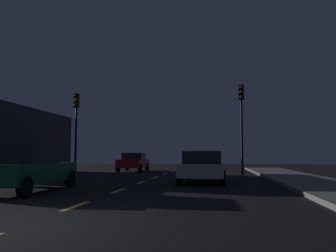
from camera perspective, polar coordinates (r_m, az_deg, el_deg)
ground_plane at (r=13.17m, az=-7.33°, el=-10.17°), size 80.00×80.00×0.00m
lane_stripe_second at (r=9.02m, az=-14.80°, el=-12.50°), size 0.16×1.60×0.01m
lane_stripe_third at (r=12.59m, az=-8.05°, el=-10.39°), size 0.16×1.60×0.01m
lane_stripe_fourth at (r=16.27m, az=-4.36°, el=-9.15°), size 0.16×1.60×0.01m
lane_stripe_fifth at (r=19.99m, az=-2.04°, el=-8.36°), size 0.16×1.60×0.01m
lane_stripe_sixth at (r=23.74m, az=-0.47°, el=-7.80°), size 0.16×1.60×0.01m
lane_stripe_seventh at (r=27.50m, az=0.68°, el=-7.40°), size 0.16×1.60×0.01m
traffic_signal_left at (r=22.81m, az=-14.74°, el=1.27°), size 0.32×0.38×5.16m
traffic_signal_right at (r=21.15m, az=11.89°, el=2.17°), size 0.32×0.38×5.43m
car_stopped_ahead at (r=16.20m, az=5.79°, el=-6.58°), size 2.13×4.65×1.43m
car_adjacent_lane at (r=13.06m, az=-21.95°, el=-6.48°), size 2.00×4.63×1.54m
car_oncoming_far at (r=27.80m, az=-5.66°, el=-5.83°), size 1.97×4.17×1.45m
storefront_left at (r=25.58m, az=-24.43°, el=-2.43°), size 4.45×9.68×4.23m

